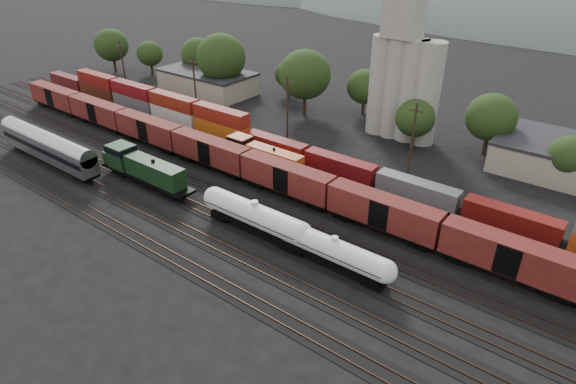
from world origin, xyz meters
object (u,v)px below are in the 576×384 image
Objects in this scene: grain_silo at (404,77)px; tank_car_a at (255,216)px; passenger_coach at (48,146)px; green_locomotive at (141,167)px; orange_locomotive at (260,154)px.

tank_car_a is at bearing -89.64° from grain_silo.
passenger_coach reaches higher than tank_car_a.
green_locomotive reaches higher than orange_locomotive.
grain_silo is (39.99, 46.00, 7.90)m from passenger_coach.
green_locomotive is at bearing 15.99° from passenger_coach.
green_locomotive is 0.77× the size of passenger_coach.
tank_car_a is at bearing 7.08° from passenger_coach.
tank_car_a is 19.15m from orange_locomotive.
green_locomotive is 1.07× the size of tank_car_a.
passenger_coach is (-40.25, -5.00, 0.68)m from tank_car_a.
passenger_coach is at bearing -144.80° from orange_locomotive.
green_locomotive is 18.54m from orange_locomotive.
grain_silo is at bearing 61.20° from green_locomotive.
grain_silo reaches higher than green_locomotive.
green_locomotive is 18.16m from passenger_coach.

